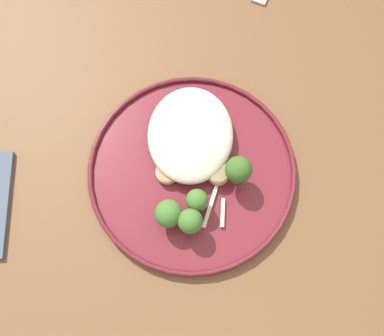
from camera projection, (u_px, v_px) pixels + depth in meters
name	position (u px, v px, depth m)	size (l,w,h in m)	color
ground	(178.00, 259.00, 1.31)	(6.00, 6.00, 0.00)	#665B51
wooden_dining_table	(165.00, 210.00, 0.69)	(1.40, 1.00, 0.74)	brown
dinner_plate	(192.00, 171.00, 0.61)	(0.29, 0.29, 0.02)	maroon
noodle_bed	(190.00, 134.00, 0.61)	(0.15, 0.12, 0.04)	beige
seared_scallop_front_small	(218.00, 174.00, 0.60)	(0.03, 0.03, 0.02)	#DBB77A
seared_scallop_large_seared	(167.00, 173.00, 0.60)	(0.03, 0.03, 0.01)	#E5C689
seared_scallop_right_edge	(192.00, 137.00, 0.62)	(0.04, 0.04, 0.02)	beige
seared_scallop_half_hidden	(201.00, 126.00, 0.62)	(0.02, 0.02, 0.02)	#DBB77A
broccoli_floret_beside_noodles	(197.00, 201.00, 0.57)	(0.03, 0.03, 0.04)	#89A356
broccoli_floret_small_sprig	(238.00, 170.00, 0.57)	(0.04, 0.04, 0.06)	#7A994C
broccoli_floret_rear_charred	(169.00, 214.00, 0.56)	(0.04, 0.04, 0.05)	#7A994C
broccoli_floret_left_leaning	(190.00, 222.00, 0.56)	(0.03, 0.03, 0.05)	#7A994C
onion_sliver_short_strip	(223.00, 213.00, 0.59)	(0.04, 0.01, 0.00)	silver
onion_sliver_pale_crescent	(210.00, 207.00, 0.59)	(0.06, 0.01, 0.00)	silver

